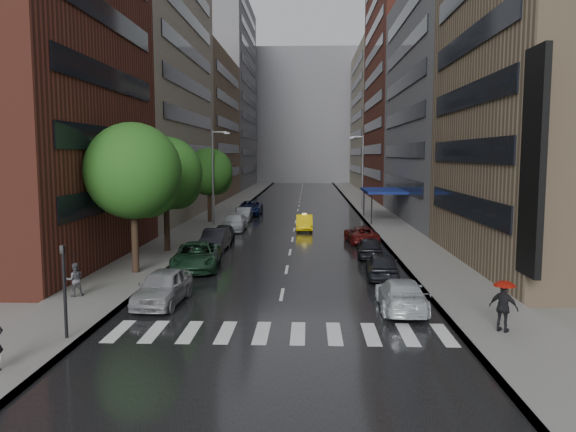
{
  "coord_description": "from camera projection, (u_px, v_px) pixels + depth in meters",
  "views": [
    {
      "loc": [
        1.28,
        -22.99,
        6.87
      ],
      "look_at": [
        0.0,
        12.12,
        3.0
      ],
      "focal_mm": 35.0,
      "sensor_mm": 36.0,
      "label": 1
    }
  ],
  "objects": [
    {
      "name": "ground",
      "position": [
        278.0,
        318.0,
        23.63
      ],
      "size": [
        220.0,
        220.0,
        0.0
      ],
      "primitive_type": "plane",
      "color": "gray",
      "rests_on": "ground"
    },
    {
      "name": "road",
      "position": [
        299.0,
        207.0,
        73.3
      ],
      "size": [
        14.0,
        140.0,
        0.01
      ],
      "primitive_type": "cube",
      "color": "black",
      "rests_on": "ground"
    },
    {
      "name": "sidewalk_left",
      "position": [
        230.0,
        206.0,
        73.62
      ],
      "size": [
        4.0,
        140.0,
        0.15
      ],
      "primitive_type": "cube",
      "color": "gray",
      "rests_on": "ground"
    },
    {
      "name": "sidewalk_right",
      "position": [
        368.0,
        207.0,
        72.96
      ],
      "size": [
        4.0,
        140.0,
        0.15
      ],
      "primitive_type": "cube",
      "color": "gray",
      "rests_on": "ground"
    },
    {
      "name": "crosswalk",
      "position": [
        280.0,
        333.0,
        21.64
      ],
      "size": [
        13.15,
        2.8,
        0.01
      ],
      "color": "silver",
      "rests_on": "ground"
    },
    {
      "name": "buildings_left",
      "position": [
        196.0,
        91.0,
        80.82
      ],
      "size": [
        8.0,
        108.0,
        38.0
      ],
      "color": "maroon",
      "rests_on": "ground"
    },
    {
      "name": "buildings_right",
      "position": [
        408.0,
        95.0,
        77.76
      ],
      "size": [
        8.05,
        109.1,
        36.0
      ],
      "color": "#937A5B",
      "rests_on": "ground"
    },
    {
      "name": "building_far",
      "position": [
        304.0,
        117.0,
        139.09
      ],
      "size": [
        40.0,
        14.0,
        32.0
      ],
      "primitive_type": "cube",
      "color": "slate",
      "rests_on": "ground"
    },
    {
      "name": "tree_near",
      "position": [
        133.0,
        171.0,
        31.53
      ],
      "size": [
        5.44,
        5.44,
        8.66
      ],
      "color": "#382619",
      "rests_on": "ground"
    },
    {
      "name": "tree_mid",
      "position": [
        166.0,
        174.0,
        38.76
      ],
      "size": [
        5.09,
        5.09,
        8.11
      ],
      "color": "#382619",
      "rests_on": "ground"
    },
    {
      "name": "tree_far",
      "position": [
        209.0,
        172.0,
        55.68
      ],
      "size": [
        4.72,
        4.72,
        7.52
      ],
      "color": "#382619",
      "rests_on": "ground"
    },
    {
      "name": "taxi",
      "position": [
        304.0,
        222.0,
        51.06
      ],
      "size": [
        1.5,
        4.23,
        1.39
      ],
      "primitive_type": "imported",
      "rotation": [
        0.0,
        0.0,
        0.01
      ],
      "color": "yellow",
      "rests_on": "ground"
    },
    {
      "name": "parked_cars_left",
      "position": [
        226.0,
        230.0,
        45.26
      ],
      "size": [
        3.16,
        43.47,
        1.61
      ],
      "color": "gray",
      "rests_on": "ground"
    },
    {
      "name": "parked_cars_right",
      "position": [
        376.0,
        256.0,
        34.06
      ],
      "size": [
        2.62,
        23.95,
        1.48
      ],
      "color": "#B7BEC2",
      "rests_on": "ground"
    },
    {
      "name": "ped_black_umbrella",
      "position": [
        74.0,
        270.0,
        26.56
      ],
      "size": [
        0.98,
        0.98,
        2.09
      ],
      "color": "#47474C",
      "rests_on": "sidewalk_left"
    },
    {
      "name": "ped_red_umbrella",
      "position": [
        504.0,
        301.0,
        21.22
      ],
      "size": [
        1.14,
        1.04,
        2.01
      ],
      "color": "black",
      "rests_on": "sidewalk_right"
    },
    {
      "name": "traffic_light",
      "position": [
        64.0,
        282.0,
        20.42
      ],
      "size": [
        0.18,
        0.15,
        3.45
      ],
      "color": "black",
      "rests_on": "sidewalk_left"
    },
    {
      "name": "street_lamp_left",
      "position": [
        214.0,
        175.0,
        53.18
      ],
      "size": [
        1.74,
        0.22,
        9.0
      ],
      "color": "gray",
      "rests_on": "sidewalk_left"
    },
    {
      "name": "street_lamp_right",
      "position": [
        362.0,
        171.0,
        67.52
      ],
      "size": [
        1.74,
        0.22,
        9.0
      ],
      "color": "gray",
      "rests_on": "sidewalk_right"
    },
    {
      "name": "awning",
      "position": [
        383.0,
        191.0,
        57.73
      ],
      "size": [
        4.0,
        8.0,
        3.12
      ],
      "color": "navy",
      "rests_on": "sidewalk_right"
    }
  ]
}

